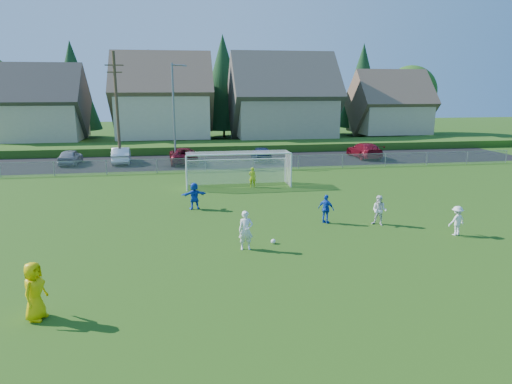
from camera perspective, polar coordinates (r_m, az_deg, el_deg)
ground at (r=17.78m, az=4.23°, el=-10.24°), size 160.00×160.00×0.00m
asphalt_lot at (r=44.09m, az=-4.10°, el=3.93°), size 60.00×60.00×0.00m
grass_embankment at (r=51.43m, az=-4.88°, el=5.68°), size 70.00×6.00×0.80m
soccer_ball at (r=20.96m, az=2.18°, el=-6.18°), size 0.22×0.22×0.22m
referee at (r=15.76m, az=-25.96°, el=-11.08°), size 0.84×1.04×1.86m
player_white_a at (r=20.02m, az=-1.29°, el=-4.82°), size 0.65×0.43×1.74m
player_white_b at (r=24.31m, az=15.17°, el=-2.24°), size 0.97×0.95×1.57m
player_white_c at (r=23.97m, az=23.81°, el=-3.29°), size 1.04×0.76×1.45m
player_blue_a at (r=24.11m, az=8.76°, el=-2.11°), size 0.90×0.89×1.53m
player_blue_b at (r=26.79m, az=-7.72°, el=-0.47°), size 1.53×0.70×1.59m
goalkeeper at (r=32.35m, az=-0.45°, el=1.87°), size 0.57×0.42×1.44m
car_a at (r=45.23m, az=-22.20°, el=4.10°), size 1.67×4.07×1.38m
car_b at (r=44.40m, az=-16.49°, el=4.44°), size 1.89×4.58×1.48m
car_c at (r=43.06m, az=-9.09°, el=4.55°), size 2.64×5.33×1.45m
car_e at (r=43.61m, az=0.69°, el=4.80°), size 1.88×4.25×1.42m
car_g at (r=46.97m, az=13.39°, el=5.10°), size 2.27×5.28×1.51m
soccer_goal at (r=32.59m, az=-2.29°, el=3.57°), size 7.42×1.90×2.50m
chainlink_fence at (r=38.58m, az=-3.36°, el=3.55°), size 52.06×0.06×1.20m
streetlight at (r=41.91m, az=-10.17°, el=9.93°), size 1.38×0.18×9.00m
utility_pole at (r=43.25m, az=-16.98°, el=10.07°), size 1.60×0.26×10.00m
houses_row at (r=58.60m, az=-3.63°, el=13.40°), size 53.90×11.45×13.27m
tree_row at (r=64.77m, az=-5.03°, el=12.98°), size 65.98×12.36×13.80m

